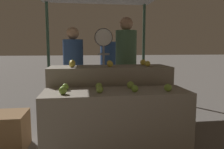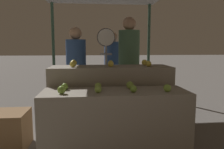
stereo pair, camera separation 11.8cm
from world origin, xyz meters
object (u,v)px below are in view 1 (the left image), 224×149
at_px(person_customer_left, 73,67).
at_px(wooden_crate_side, 7,132).
at_px(produce_scale, 104,53).
at_px(person_vendor_at_scale, 126,60).
at_px(person_customer_right, 109,63).

xyz_separation_m(person_customer_left, wooden_crate_side, (-0.79, -1.09, -0.70)).
xyz_separation_m(produce_scale, person_vendor_at_scale, (0.43, 0.21, -0.12)).
height_order(produce_scale, person_customer_right, person_customer_right).
xyz_separation_m(produce_scale, person_customer_right, (0.21, 1.05, -0.25)).
relative_size(produce_scale, person_vendor_at_scale, 0.88).
height_order(person_customer_right, wooden_crate_side, person_customer_right).
xyz_separation_m(person_vendor_at_scale, person_customer_left, (-0.95, -0.08, -0.11)).
distance_m(person_customer_right, wooden_crate_side, 2.62).
height_order(person_customer_left, person_customer_right, person_customer_left).
relative_size(person_customer_left, wooden_crate_side, 3.43).
distance_m(person_vendor_at_scale, wooden_crate_side, 2.25).
height_order(person_customer_left, wooden_crate_side, person_customer_left).
xyz_separation_m(produce_scale, person_customer_left, (-0.52, 0.13, -0.24)).
height_order(produce_scale, person_vendor_at_scale, person_vendor_at_scale).
bearing_deg(wooden_crate_side, person_customer_right, 52.97).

